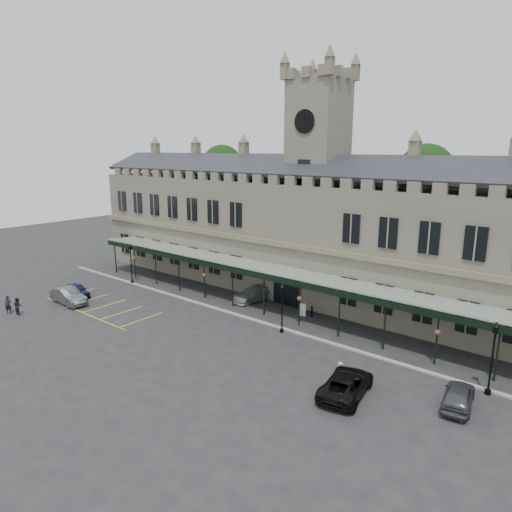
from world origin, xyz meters
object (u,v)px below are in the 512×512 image
Objects in this scene: clock_tower at (317,172)px; car_taxi at (255,293)px; station_building at (315,235)px; car_left_b at (68,296)px; car_left_a at (77,290)px; person_a at (8,305)px; traffic_cone at (340,365)px; lamp_post_right at (493,352)px; car_van at (346,384)px; sign_board at (302,310)px; person_b at (18,306)px; lamp_post_left at (131,260)px; car_right_a at (458,396)px; lamp_post_mid at (282,304)px.

car_taxi is (-3.40, -6.00, -12.36)m from clock_tower.
car_left_b is (-17.50, -18.74, -5.67)m from station_building.
clock_tower is at bearing -37.67° from car_left_a.
person_a is (-0.20, -7.02, 0.21)m from car_left_a.
lamp_post_right is at bearing 18.77° from traffic_cone.
station_building is 31.17m from person_a.
station_building is 18.78m from traffic_cone.
traffic_cone is 3.39m from car_van.
lamp_post_right reaches higher than car_van.
car_left_a is 0.77× the size of car_taxi.
lamp_post_right is 0.96× the size of car_taxi.
traffic_cone is 0.61× the size of sign_board.
person_b is at bearing 171.98° from car_left_b.
lamp_post_left is at bearing -20.87° from car_van.
car_right_a is at bearing -170.76° from person_b.
lamp_post_mid is 5.78× the size of traffic_cone.
person_a is 1.08× the size of person_b.
station_building is 79.96× the size of traffic_cone.
person_b is at bearing -163.30° from car_left_a.
car_left_b is 1.16× the size of car_right_a.
station_building reaches higher than traffic_cone.
lamp_post_mid is 26.41m from person_a.
car_left_a is 7.03m from person_a.
lamp_post_mid is 8.13m from traffic_cone.
car_van is 6.75m from car_right_a.
car_left_a is at bearing -167.00° from sign_board.
lamp_post_mid is 22.71m from car_left_b.
clock_tower reaches higher than car_left_b.
lamp_post_mid is 0.89× the size of car_left_b.
car_right_a is (36.50, 5.19, -0.09)m from car_left_b.
lamp_post_right is 3.01× the size of person_b.
clock_tower is 5.15× the size of lamp_post_left.
lamp_post_mid is at bearing -10.61° from person_a.
lamp_post_left is 6.92m from car_left_a.
lamp_post_left is 8.67m from car_left_b.
car_van is at bearing -27.19° from person_a.
car_left_a is (-19.00, -16.90, -5.79)m from station_building.
lamp_post_mid is at bearing -65.00° from car_left_a.
person_a is at bearing -161.57° from lamp_post_right.
car_left_b is at bearing -130.25° from car_left_a.
person_a is at bearing -161.67° from traffic_cone.
car_right_a reaches higher than car_left_a.
clock_tower is at bearing 90.00° from station_building.
clock_tower reaches higher than sign_board.
lamp_post_left reaches higher than traffic_cone.
person_b is at bearing -153.77° from sign_board.
clock_tower is 5.72× the size of lamp_post_mid.
car_left_a is at bearing -165.55° from lamp_post_mid.
car_taxi is (15.60, 10.99, 0.07)m from car_left_a.
car_van reaches higher than car_right_a.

